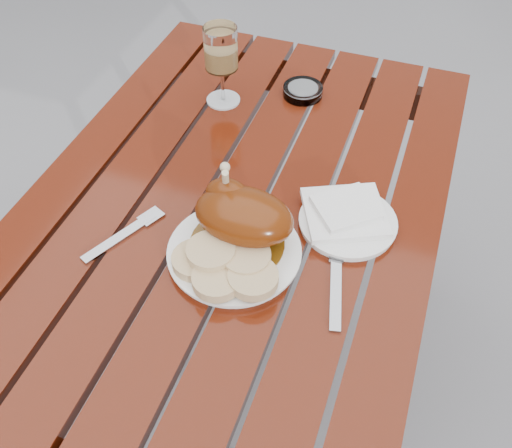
% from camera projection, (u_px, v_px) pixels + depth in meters
% --- Properties ---
extents(ground, '(60.00, 60.00, 0.00)m').
position_uv_depth(ground, '(242.00, 375.00, 1.69)').
color(ground, slate).
rests_on(ground, ground).
extents(table, '(0.80, 1.20, 0.75)m').
position_uv_depth(table, '(240.00, 303.00, 1.41)').
color(table, '#5F1A0B').
rests_on(table, ground).
extents(dinner_plate, '(0.32, 0.32, 0.02)m').
position_uv_depth(dinner_plate, '(234.00, 253.00, 1.03)').
color(dinner_plate, white).
rests_on(dinner_plate, table).
extents(roast_duck, '(0.18, 0.17, 0.13)m').
position_uv_depth(roast_duck, '(241.00, 214.00, 1.01)').
color(roast_duck, '#5B350A').
rests_on(roast_duck, dinner_plate).
extents(bread_dumplings, '(0.20, 0.14, 0.04)m').
position_uv_depth(bread_dumplings, '(225.00, 265.00, 0.98)').
color(bread_dumplings, '#D7B583').
rests_on(bread_dumplings, dinner_plate).
extents(wine_glass, '(0.09, 0.09, 0.19)m').
position_uv_depth(wine_glass, '(222.00, 66.00, 1.29)').
color(wine_glass, tan).
rests_on(wine_glass, table).
extents(side_plate, '(0.24, 0.24, 0.02)m').
position_uv_depth(side_plate, '(348.00, 222.00, 1.08)').
color(side_plate, white).
rests_on(side_plate, table).
extents(napkin, '(0.19, 0.19, 0.01)m').
position_uv_depth(napkin, '(345.00, 213.00, 1.08)').
color(napkin, white).
rests_on(napkin, side_plate).
extents(ashtray, '(0.10, 0.10, 0.02)m').
position_uv_depth(ashtray, '(303.00, 91.00, 1.36)').
color(ashtray, '#B2B7BC').
rests_on(ashtray, table).
extents(fork, '(0.09, 0.16, 0.01)m').
position_uv_depth(fork, '(120.00, 237.00, 1.06)').
color(fork, gray).
rests_on(fork, table).
extents(knife, '(0.06, 0.20, 0.01)m').
position_uv_depth(knife, '(336.00, 283.00, 0.99)').
color(knife, gray).
rests_on(knife, table).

